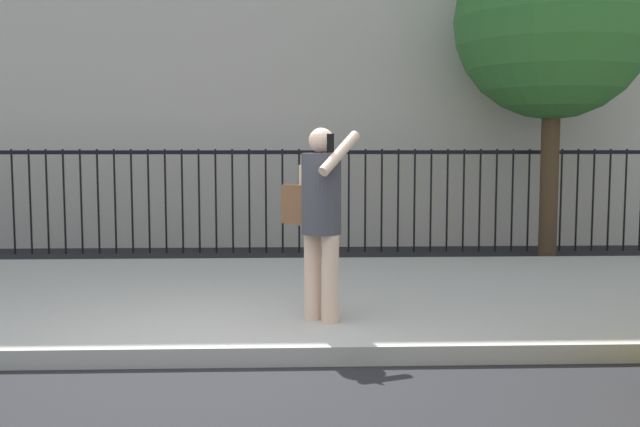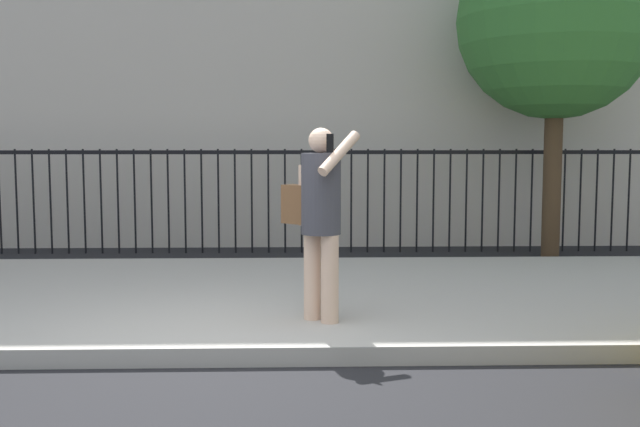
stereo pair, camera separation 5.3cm
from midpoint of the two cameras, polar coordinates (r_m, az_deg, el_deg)
The scene contains 5 objects.
ground_plane at distance 5.70m, azimuth -7.38°, elevation -11.74°, with size 60.00×60.00×0.00m, color black.
sidewalk at distance 7.81m, azimuth -5.80°, elevation -6.47°, with size 28.00×4.40×0.15m, color #B2ADA3.
iron_fence at distance 11.35m, azimuth -4.53°, elevation 2.07°, with size 12.03×0.04×1.60m.
pedestrian_on_phone at distance 6.31m, azimuth 0.14°, elevation 0.30°, with size 0.69×0.67×1.66m.
street_tree_near at distance 11.55m, azimuth 17.96°, elevation 13.99°, with size 2.88×2.88×4.91m.
Camera 2 is at (0.58, -5.42, 1.68)m, focal length 41.42 mm.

